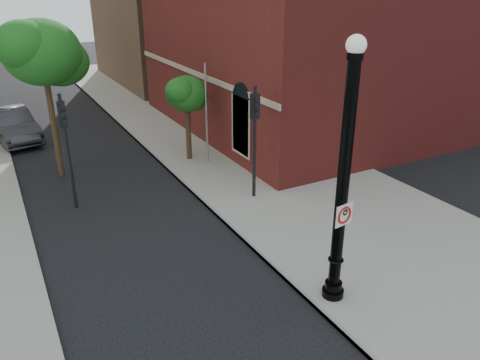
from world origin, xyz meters
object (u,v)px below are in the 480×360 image
lamppost (342,192)px  traffic_signal_left (65,133)px  no_parking_sign (344,215)px  parked_car (12,125)px  traffic_signal_right (255,125)px

lamppost → traffic_signal_left: (-4.95, 8.88, -0.25)m
lamppost → no_parking_sign: (-0.02, -0.17, -0.52)m
lamppost → parked_car: size_ratio=1.33×
parked_car → traffic_signal_left: 10.06m
lamppost → traffic_signal_left: bearing=119.1°
lamppost → traffic_signal_left: size_ratio=1.58×
parked_car → traffic_signal_right: traffic_signal_right is taller
no_parking_sign → parked_car: (-6.24, 18.81, -1.77)m
no_parking_sign → traffic_signal_right: size_ratio=0.13×
lamppost → traffic_signal_right: (1.27, 6.37, -0.18)m
lamppost → traffic_signal_right: size_ratio=1.55×
lamppost → traffic_signal_right: bearing=78.7°
no_parking_sign → traffic_signal_right: bearing=70.1°
traffic_signal_left → no_parking_sign: bearing=-54.1°
parked_car → traffic_signal_right: size_ratio=1.16×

